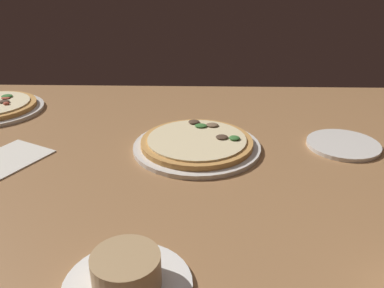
{
  "coord_description": "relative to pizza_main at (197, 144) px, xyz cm",
  "views": [
    {
      "loc": [
        -3.07,
        73.81,
        43.4
      ],
      "look_at": [
        -0.96,
        -3.88,
        7.0
      ],
      "focal_mm": 38.07,
      "sensor_mm": 36.0,
      "label": 1
    }
  ],
  "objects": [
    {
      "name": "side_plate",
      "position": [
        -32.92,
        -2.09,
        -0.75
      ],
      "size": [
        16.15,
        16.15,
        0.9
      ],
      "primitive_type": "cylinder",
      "color": "silver",
      "rests_on": "dining_table"
    },
    {
      "name": "dining_table",
      "position": [
        1.97,
        7.82,
        -3.2
      ],
      "size": [
        150.0,
        110.0,
        4.0
      ],
      "primitive_type": "cube",
      "color": "#996B42",
      "rests_on": "ground"
    },
    {
      "name": "pizza_main",
      "position": [
        0.0,
        0.0,
        0.0
      ],
      "size": [
        28.21,
        28.21,
        3.24
      ],
      "color": "silver",
      "rests_on": "dining_table"
    },
    {
      "name": "ramekin_on_saucer",
      "position": [
        8.31,
        42.04,
        0.81
      ],
      "size": [
        16.9,
        16.9,
        5.29
      ],
      "color": "white",
      "rests_on": "dining_table"
    },
    {
      "name": "paper_menu",
      "position": [
        40.52,
        7.45,
        -1.05
      ],
      "size": [
        19.34,
        22.1,
        0.3
      ],
      "primitive_type": "cube",
      "rotation": [
        0.0,
        0.0,
        -0.48
      ],
      "color": "silver",
      "rests_on": "dining_table"
    }
  ]
}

